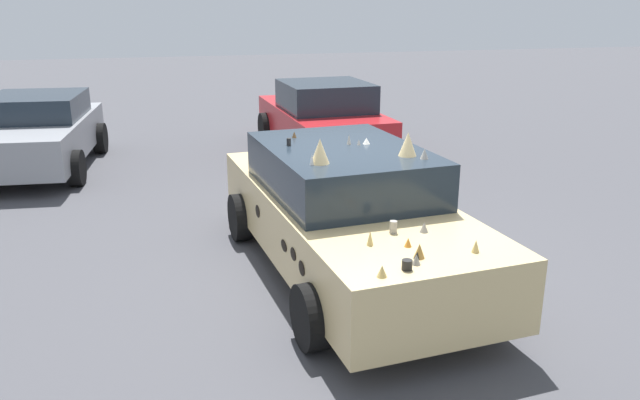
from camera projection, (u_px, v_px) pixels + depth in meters
name	position (u px, v px, depth m)	size (l,w,h in m)	color
ground_plane	(345.00, 272.00, 7.26)	(60.00, 60.00, 0.00)	#47474C
art_car_decorated	(345.00, 211.00, 7.06)	(4.75, 2.30, 1.71)	#D8BC7F
parked_sedan_near_left	(37.00, 133.00, 11.47)	(4.05, 2.28, 1.36)	gray
parked_sedan_far_left	(323.00, 118.00, 12.71)	(4.07, 2.16, 1.46)	red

